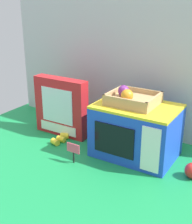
# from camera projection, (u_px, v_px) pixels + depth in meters

# --- Properties ---
(ground_plane) EXTENTS (1.70, 1.70, 0.00)m
(ground_plane) POSITION_uv_depth(u_px,v_px,m) (109.00, 148.00, 1.60)
(ground_plane) COLOR #198C47
(ground_plane) RESTS_ON ground
(display_back_panel) EXTENTS (1.61, 0.03, 0.79)m
(display_back_panel) POSITION_uv_depth(u_px,v_px,m) (135.00, 63.00, 1.68)
(display_back_panel) COLOR #B7BABF
(display_back_panel) RESTS_ON ground
(toy_microwave) EXTENTS (0.39, 0.28, 0.26)m
(toy_microwave) POSITION_uv_depth(u_px,v_px,m) (136.00, 131.00, 1.49)
(toy_microwave) COLOR blue
(toy_microwave) RESTS_ON ground
(food_groups_crate) EXTENTS (0.23, 0.20, 0.09)m
(food_groups_crate) POSITION_uv_depth(u_px,v_px,m) (132.00, 99.00, 1.45)
(food_groups_crate) COLOR tan
(food_groups_crate) RESTS_ON toy_microwave
(cookie_set_box) EXTENTS (0.32, 0.07, 0.33)m
(cookie_set_box) POSITION_uv_depth(u_px,v_px,m) (61.00, 107.00, 1.71)
(cookie_set_box) COLOR red
(cookie_set_box) RESTS_ON ground
(price_sign) EXTENTS (0.07, 0.01, 0.10)m
(price_sign) POSITION_uv_depth(u_px,v_px,m) (73.00, 150.00, 1.44)
(price_sign) COLOR black
(price_sign) RESTS_ON ground
(loose_toy_banana) EXTENTS (0.06, 0.13, 0.03)m
(loose_toy_banana) POSITION_uv_depth(u_px,v_px,m) (60.00, 139.00, 1.66)
(loose_toy_banana) COLOR yellow
(loose_toy_banana) RESTS_ON ground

